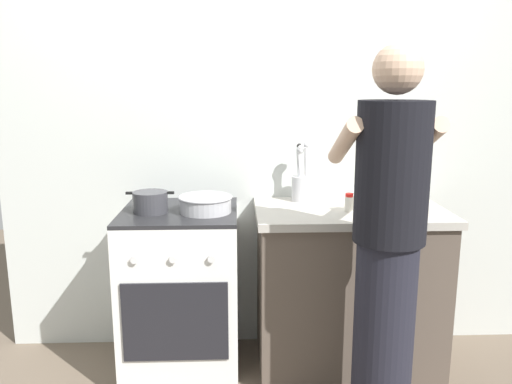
% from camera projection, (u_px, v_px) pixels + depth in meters
% --- Properties ---
extents(ground, '(6.00, 6.00, 0.00)m').
position_uv_depth(ground, '(247.00, 381.00, 2.70)').
color(ground, '#6B5B4C').
extents(back_wall, '(3.20, 0.10, 2.50)m').
position_uv_depth(back_wall, '(279.00, 136.00, 2.94)').
color(back_wall, silver).
rests_on(back_wall, ground).
extents(countertop, '(1.00, 0.60, 0.90)m').
position_uv_depth(countertop, '(347.00, 288.00, 2.78)').
color(countertop, brown).
rests_on(countertop, ground).
extents(stove_range, '(0.60, 0.62, 0.90)m').
position_uv_depth(stove_range, '(182.00, 291.00, 2.74)').
color(stove_range, white).
rests_on(stove_range, ground).
extents(pot, '(0.24, 0.18, 0.11)m').
position_uv_depth(pot, '(150.00, 202.00, 2.60)').
color(pot, '#38383D').
rests_on(pot, stove_range).
extents(mixing_bowl, '(0.28, 0.28, 0.09)m').
position_uv_depth(mixing_bowl, '(205.00, 203.00, 2.60)').
color(mixing_bowl, '#B7B7BC').
rests_on(mixing_bowl, stove_range).
extents(utensil_crock, '(0.10, 0.10, 0.33)m').
position_uv_depth(utensil_crock, '(301.00, 183.00, 2.84)').
color(utensil_crock, silver).
rests_on(utensil_crock, countertop).
extents(spice_bottle, '(0.04, 0.04, 0.10)m').
position_uv_depth(spice_bottle, '(349.00, 203.00, 2.61)').
color(spice_bottle, silver).
rests_on(spice_bottle, countertop).
extents(oil_bottle, '(0.07, 0.07, 0.23)m').
position_uv_depth(oil_bottle, '(391.00, 191.00, 2.67)').
color(oil_bottle, gold).
rests_on(oil_bottle, countertop).
extents(person, '(0.41, 0.50, 1.70)m').
position_uv_depth(person, '(388.00, 250.00, 2.14)').
color(person, black).
rests_on(person, ground).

